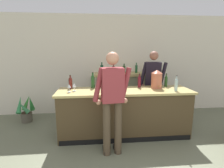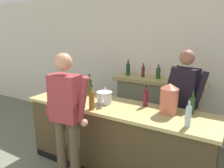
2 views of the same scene
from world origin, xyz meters
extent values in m
cube|color=silver|center=(0.00, 4.15, 1.38)|extent=(12.00, 0.07, 2.75)
cube|color=#43341E|center=(-0.06, 2.65, 0.48)|extent=(2.69, 0.68, 0.96)
cube|color=tan|center=(-0.06, 2.65, 0.98)|extent=(2.76, 0.75, 0.04)
cube|color=gray|center=(0.14, 3.89, 0.56)|extent=(1.50, 0.44, 1.11)
cube|color=black|center=(0.14, 3.66, 0.42)|extent=(0.82, 0.02, 0.71)
cube|color=tan|center=(0.14, 3.87, 1.15)|extent=(1.66, 0.52, 0.07)
cylinder|color=#0F3F27|center=(-0.48, 3.87, 1.30)|extent=(0.08, 0.08, 0.22)
cylinder|color=#0F3F27|center=(-0.48, 3.87, 1.44)|extent=(0.03, 0.03, 0.07)
cylinder|color=#512124|center=(-0.17, 3.87, 1.28)|extent=(0.06, 0.06, 0.19)
cylinder|color=#512124|center=(-0.17, 3.87, 1.41)|extent=(0.02, 0.02, 0.06)
cylinder|color=#254520|center=(0.13, 3.87, 1.28)|extent=(0.08, 0.08, 0.19)
cylinder|color=#254520|center=(0.13, 3.87, 1.41)|extent=(0.03, 0.03, 0.06)
cylinder|color=#1B502B|center=(0.46, 3.87, 1.29)|extent=(0.07, 0.07, 0.21)
cylinder|color=#1B502B|center=(0.46, 3.87, 1.43)|extent=(0.03, 0.03, 0.07)
cylinder|color=brown|center=(0.77, 3.87, 1.28)|extent=(0.07, 0.07, 0.19)
cylinder|color=brown|center=(0.77, 3.87, 1.40)|extent=(0.03, 0.03, 0.06)
cylinder|color=#524D3F|center=(-2.43, 3.57, 0.12)|extent=(0.27, 0.27, 0.24)
cylinder|color=#332319|center=(-2.43, 3.57, 0.23)|extent=(0.24, 0.24, 0.02)
cone|color=#2E8439|center=(-2.30, 3.59, 0.48)|extent=(0.17, 0.34, 0.45)
cone|color=#3A8E37|center=(-2.44, 3.69, 0.47)|extent=(0.28, 0.14, 0.41)
cone|color=#32874A|center=(-2.57, 3.56, 0.46)|extent=(0.16, 0.39, 0.43)
cone|color=#347646|center=(-2.44, 3.47, 0.41)|extent=(0.33, 0.15, 0.34)
cylinder|color=#4A3B2A|center=(-0.28, 1.99, 0.48)|extent=(0.13, 0.13, 0.97)
cylinder|color=#4A3B2A|center=(-0.48, 1.97, 0.48)|extent=(0.13, 0.13, 0.97)
cube|color=maroon|center=(-0.38, 1.98, 1.25)|extent=(0.38, 0.26, 0.57)
cylinder|color=maroon|center=(-0.15, 2.02, 1.26)|extent=(0.20, 0.08, 0.57)
sphere|color=tan|center=(-0.16, 2.04, 0.96)|extent=(0.09, 0.09, 0.09)
cylinder|color=maroon|center=(-0.61, 1.97, 1.26)|extent=(0.20, 0.08, 0.57)
sphere|color=tan|center=(-0.61, 1.99, 0.96)|extent=(0.09, 0.09, 0.09)
sphere|color=tan|center=(-0.38, 1.98, 1.69)|extent=(0.21, 0.21, 0.21)
cylinder|color=#493C30|center=(0.64, 3.28, 0.47)|extent=(0.13, 0.13, 0.94)
cube|color=black|center=(0.62, 3.21, 0.04)|extent=(0.16, 0.26, 0.07)
cylinder|color=#493C30|center=(0.83, 3.23, 0.47)|extent=(0.13, 0.13, 0.94)
cube|color=black|center=(0.81, 3.16, 0.04)|extent=(0.16, 0.26, 0.07)
cube|color=black|center=(0.74, 3.25, 1.23)|extent=(0.40, 0.30, 0.59)
cylinder|color=black|center=(0.51, 3.29, 1.24)|extent=(0.20, 0.08, 0.57)
sphere|color=#965D49|center=(0.50, 3.27, 0.94)|extent=(0.09, 0.09, 0.09)
cylinder|color=black|center=(0.95, 3.17, 1.24)|extent=(0.20, 0.08, 0.57)
sphere|color=#965D49|center=(0.95, 3.15, 0.94)|extent=(0.09, 0.09, 0.09)
sphere|color=#965D49|center=(0.74, 3.25, 1.67)|extent=(0.21, 0.21, 0.21)
cylinder|color=#BB6247|center=(0.65, 2.76, 1.16)|extent=(0.23, 0.23, 0.33)
cone|color=#BB6247|center=(0.65, 2.76, 1.36)|extent=(0.23, 0.23, 0.07)
cylinder|color=#B29333|center=(0.65, 2.63, 1.07)|extent=(0.02, 0.04, 0.02)
cylinder|color=silver|center=(-0.27, 2.67, 1.08)|extent=(0.22, 0.22, 0.16)
cylinder|color=silver|center=(-0.27, 2.67, 1.17)|extent=(0.23, 0.23, 0.01)
cylinder|color=brown|center=(-0.28, 2.38, 1.12)|extent=(0.08, 0.08, 0.23)
sphere|color=brown|center=(-0.28, 2.38, 1.23)|extent=(0.07, 0.07, 0.07)
cylinder|color=brown|center=(-0.28, 2.38, 1.28)|extent=(0.03, 0.03, 0.09)
cylinder|color=black|center=(-0.28, 2.38, 1.33)|extent=(0.03, 0.03, 0.01)
cylinder|color=#A1BDBA|center=(0.95, 2.47, 1.11)|extent=(0.07, 0.07, 0.22)
sphere|color=#A1BDBA|center=(0.95, 2.47, 1.22)|extent=(0.06, 0.06, 0.06)
cylinder|color=#A1BDBA|center=(0.95, 2.47, 1.26)|extent=(0.03, 0.03, 0.09)
cylinder|color=black|center=(0.95, 2.47, 1.31)|extent=(0.03, 0.03, 0.01)
cylinder|color=#591B17|center=(-1.19, 2.90, 1.10)|extent=(0.08, 0.08, 0.20)
sphere|color=#591B17|center=(-1.19, 2.90, 1.20)|extent=(0.07, 0.07, 0.07)
cylinder|color=#591B17|center=(-1.19, 2.90, 1.24)|extent=(0.03, 0.03, 0.08)
cylinder|color=black|center=(-1.19, 2.90, 1.29)|extent=(0.03, 0.03, 0.01)
cylinder|color=maroon|center=(0.30, 2.86, 1.11)|extent=(0.07, 0.07, 0.22)
sphere|color=maroon|center=(0.30, 2.86, 1.22)|extent=(0.06, 0.06, 0.06)
cylinder|color=maroon|center=(0.30, 2.86, 1.26)|extent=(0.03, 0.03, 0.08)
cylinder|color=black|center=(0.30, 2.86, 1.31)|extent=(0.03, 0.03, 0.01)
cylinder|color=#1F401A|center=(0.92, 2.89, 1.10)|extent=(0.07, 0.07, 0.20)
sphere|color=#1F401A|center=(0.92, 2.89, 1.21)|extent=(0.06, 0.06, 0.06)
cylinder|color=#1F401A|center=(0.92, 2.89, 1.25)|extent=(0.03, 0.03, 0.08)
cylinder|color=black|center=(0.92, 2.89, 1.29)|extent=(0.03, 0.03, 0.01)
cylinder|color=#1F4B21|center=(-0.72, 2.92, 1.12)|extent=(0.08, 0.08, 0.24)
sphere|color=#1F4B21|center=(-0.72, 2.92, 1.24)|extent=(0.07, 0.07, 0.07)
cylinder|color=#1F4B21|center=(-0.72, 2.92, 1.29)|extent=(0.03, 0.03, 0.09)
cylinder|color=black|center=(-0.72, 2.92, 1.34)|extent=(0.03, 0.03, 0.01)
cylinder|color=silver|center=(-0.20, 2.50, 1.00)|extent=(0.06, 0.06, 0.01)
cylinder|color=silver|center=(-0.20, 2.50, 1.04)|extent=(0.01, 0.01, 0.07)
cone|color=silver|center=(-0.20, 2.50, 1.13)|extent=(0.07, 0.07, 0.09)
cylinder|color=silver|center=(-0.41, 2.91, 1.00)|extent=(0.06, 0.06, 0.01)
cylinder|color=silver|center=(-0.41, 2.91, 1.05)|extent=(0.01, 0.01, 0.09)
cone|color=silver|center=(-0.41, 2.91, 1.14)|extent=(0.08, 0.08, 0.09)
cylinder|color=silver|center=(-1.08, 2.66, 1.00)|extent=(0.07, 0.07, 0.01)
cylinder|color=silver|center=(-1.08, 2.66, 1.05)|extent=(0.01, 0.01, 0.08)
cone|color=silver|center=(-1.08, 2.66, 1.13)|extent=(0.07, 0.07, 0.09)
cylinder|color=silver|center=(-1.17, 2.57, 1.00)|extent=(0.07, 0.07, 0.01)
cylinder|color=silver|center=(-1.17, 2.57, 1.05)|extent=(0.01, 0.01, 0.08)
cone|color=silver|center=(-1.17, 2.57, 1.12)|extent=(0.07, 0.07, 0.07)
camera|label=1|loc=(-0.65, -0.82, 1.84)|focal=28.00mm
camera|label=2|loc=(1.37, 0.11, 2.05)|focal=35.00mm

